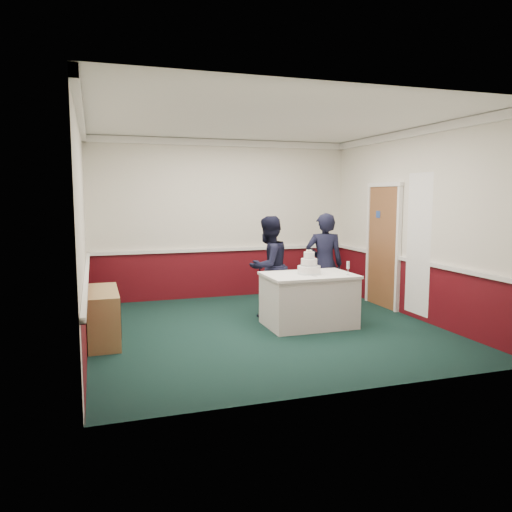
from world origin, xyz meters
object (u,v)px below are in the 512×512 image
object	(u,v)px
sideboard	(103,316)
person_man	(268,266)
wedding_cake	(309,267)
cake_table	(309,299)
cake_knife	(313,276)
champagne_flute	(348,266)
person_woman	(324,264)

from	to	relation	value
sideboard	person_man	xyz separation A→B (m)	(2.58, 0.68, 0.46)
wedding_cake	cake_table	bearing A→B (deg)	-90.00
wedding_cake	cake_knife	size ratio (longest dim) A/B	1.65
cake_table	champagne_flute	world-z (taller)	champagne_flute
cake_knife	person_woman	xyz separation A→B (m)	(0.58, 0.82, 0.04)
sideboard	champagne_flute	size ratio (longest dim) A/B	5.85
cake_table	champagne_flute	distance (m)	0.78
champagne_flute	person_woman	bearing A→B (deg)	86.77
champagne_flute	sideboard	bearing A→B (deg)	173.83
cake_table	cake_knife	bearing A→B (deg)	-98.53
cake_table	cake_knife	xyz separation A→B (m)	(-0.03, -0.20, 0.39)
cake_table	wedding_cake	size ratio (longest dim) A/B	3.63
champagne_flute	person_woman	size ratio (longest dim) A/B	0.12
person_man	person_woman	world-z (taller)	person_woman
champagne_flute	person_man	size ratio (longest dim) A/B	0.13
cake_knife	champagne_flute	world-z (taller)	champagne_flute
person_woman	cake_table	bearing A→B (deg)	68.61
cake_knife	person_man	distance (m)	1.03
wedding_cake	cake_knife	distance (m)	0.23
sideboard	person_woman	size ratio (longest dim) A/B	0.72
wedding_cake	person_man	distance (m)	0.86
person_woman	sideboard	bearing A→B (deg)	28.82
cake_knife	person_man	bearing A→B (deg)	99.20
sideboard	wedding_cake	distance (m)	3.00
wedding_cake	champagne_flute	distance (m)	0.57
cake_table	person_woman	world-z (taller)	person_woman
wedding_cake	cake_knife	world-z (taller)	wedding_cake
sideboard	champagne_flute	world-z (taller)	champagne_flute
person_man	champagne_flute	bearing A→B (deg)	100.63
champagne_flute	person_man	xyz separation A→B (m)	(-0.87, 1.05, -0.11)
wedding_cake	sideboard	bearing A→B (deg)	178.20
person_woman	cake_knife	bearing A→B (deg)	74.94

